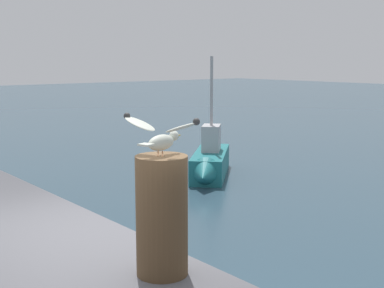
# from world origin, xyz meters

# --- Properties ---
(mooring_post) EXTENTS (0.34, 0.34, 0.78)m
(mooring_post) POSITION_xyz_m (0.94, -0.33, 2.09)
(mooring_post) COLOR #4C3823
(mooring_post) RESTS_ON harbor_quay
(seagull) EXTENTS (0.58, 0.39, 0.26)m
(seagull) POSITION_xyz_m (0.94, -0.33, 2.61)
(seagull) COLOR tan
(seagull) RESTS_ON mooring_post
(boat_teal) EXTENTS (2.85, 2.98, 3.19)m
(boat_teal) POSITION_xyz_m (-6.58, 6.69, 0.42)
(boat_teal) COLOR #1E7075
(boat_teal) RESTS_ON ground_plane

